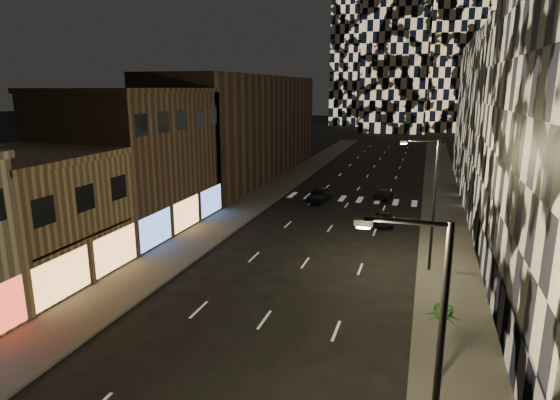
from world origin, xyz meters
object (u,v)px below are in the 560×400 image
Objects in this scene: car_dark_rightlane at (384,219)px; car_dark_midlane at (319,194)px; palm_tree at (442,319)px; streetlight_far at (431,196)px; streetlight_near at (430,354)px; car_dark_oncoming at (383,194)px.

car_dark_midlane is at bearing 135.03° from car_dark_rightlane.
car_dark_midlane is 1.31× the size of palm_tree.
streetlight_far is 13.30m from palm_tree.
streetlight_far is 2.57× the size of palm_tree.
car_dark_midlane is at bearing 107.08° from streetlight_near.
streetlight_near is at bearing -65.59° from car_dark_midlane.
streetlight_near is 2.57× the size of palm_tree.
palm_tree is (5.50, -34.22, 2.45)m from car_dark_oncoming.
palm_tree reaches higher than car_dark_midlane.
streetlight_near is 1.00× the size of streetlight_far.
streetlight_far is at bearing 90.00° from streetlight_near.
car_dark_rightlane is at bearing 97.10° from streetlight_near.
car_dark_oncoming is 34.74m from palm_tree.
car_dark_midlane is (-11.63, 17.85, -4.57)m from streetlight_far.
car_dark_rightlane is at bearing 109.86° from streetlight_far.
car_dark_rightlane is (7.83, -7.33, -0.23)m from car_dark_midlane.
streetlight_near reaches higher than car_dark_oncoming.
car_dark_rightlane is at bearing -35.79° from car_dark_midlane.
streetlight_far is at bearing -71.99° from car_dark_rightlane.
car_dark_midlane is (-11.63, 37.85, -4.57)m from streetlight_near.
car_dark_oncoming reaches higher than car_dark_rightlane.
streetlight_near reaches higher than car_dark_rightlane.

